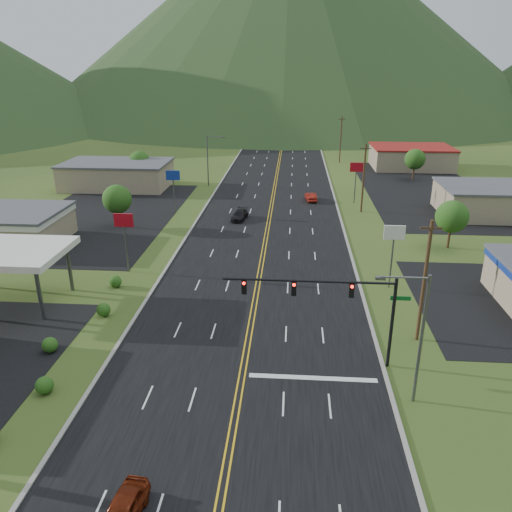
# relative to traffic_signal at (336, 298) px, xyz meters

# --- Properties ---
(curb_west) EXTENTS (0.30, 460.00, 0.14)m
(curb_west) POSITION_rel_traffic_signal_xyz_m (-16.63, -14.00, -5.33)
(curb_west) COLOR gray
(curb_west) RESTS_ON ground
(traffic_signal) EXTENTS (13.10, 0.43, 7.00)m
(traffic_signal) POSITION_rel_traffic_signal_xyz_m (0.00, 0.00, 0.00)
(traffic_signal) COLOR black
(traffic_signal) RESTS_ON ground
(streetlight_east) EXTENTS (3.28, 0.25, 9.00)m
(streetlight_east) POSITION_rel_traffic_signal_xyz_m (4.70, -4.00, -0.15)
(streetlight_east) COLOR #59595E
(streetlight_east) RESTS_ON ground
(streetlight_west) EXTENTS (3.28, 0.25, 9.00)m
(streetlight_west) POSITION_rel_traffic_signal_xyz_m (-18.16, 56.00, -0.15)
(streetlight_west) COLOR #59595E
(streetlight_west) RESTS_ON ground
(gas_canopy) EXTENTS (10.00, 8.00, 5.30)m
(gas_canopy) POSITION_rel_traffic_signal_xyz_m (-28.48, 8.00, -0.46)
(gas_canopy) COLOR white
(gas_canopy) RESTS_ON ground
(building_west_mid) EXTENTS (14.40, 10.40, 4.10)m
(building_west_mid) POSITION_rel_traffic_signal_xyz_m (-38.48, 24.00, -3.06)
(building_west_mid) COLOR tan
(building_west_mid) RESTS_ON ground
(building_west_far) EXTENTS (18.40, 11.40, 4.50)m
(building_west_far) POSITION_rel_traffic_signal_xyz_m (-34.48, 54.00, -3.07)
(building_west_far) COLOR tan
(building_west_far) RESTS_ON ground
(building_east_mid) EXTENTS (14.40, 11.40, 4.30)m
(building_east_mid) POSITION_rel_traffic_signal_xyz_m (25.52, 41.00, -3.17)
(building_east_mid) COLOR tan
(building_east_mid) RESTS_ON ground
(building_east_far) EXTENTS (16.40, 12.40, 4.50)m
(building_east_far) POSITION_rel_traffic_signal_xyz_m (21.52, 76.00, -3.07)
(building_east_far) COLOR tan
(building_east_far) RESTS_ON ground
(pole_sign_west_a) EXTENTS (2.00, 0.18, 6.40)m
(pole_sign_west_a) POSITION_rel_traffic_signal_xyz_m (-20.48, 16.00, -0.28)
(pole_sign_west_a) COLOR #59595E
(pole_sign_west_a) RESTS_ON ground
(pole_sign_west_b) EXTENTS (2.00, 0.18, 6.40)m
(pole_sign_west_b) POSITION_rel_traffic_signal_xyz_m (-20.48, 38.00, -0.28)
(pole_sign_west_b) COLOR #59595E
(pole_sign_west_b) RESTS_ON ground
(pole_sign_east_a) EXTENTS (2.00, 0.18, 6.40)m
(pole_sign_east_a) POSITION_rel_traffic_signal_xyz_m (6.52, 14.00, -0.28)
(pole_sign_east_a) COLOR #59595E
(pole_sign_east_a) RESTS_ON ground
(pole_sign_east_b) EXTENTS (2.00, 0.18, 6.40)m
(pole_sign_east_b) POSITION_rel_traffic_signal_xyz_m (6.52, 46.00, -0.28)
(pole_sign_east_b) COLOR #59595E
(pole_sign_east_b) RESTS_ON ground
(tree_west_a) EXTENTS (3.84, 3.84, 5.82)m
(tree_west_a) POSITION_rel_traffic_signal_xyz_m (-26.48, 31.00, -1.44)
(tree_west_a) COLOR #382314
(tree_west_a) RESTS_ON ground
(tree_west_b) EXTENTS (3.84, 3.84, 5.82)m
(tree_west_b) POSITION_rel_traffic_signal_xyz_m (-31.48, 58.00, -1.44)
(tree_west_b) COLOR #382314
(tree_west_b) RESTS_ON ground
(tree_east_a) EXTENTS (3.84, 3.84, 5.82)m
(tree_east_a) POSITION_rel_traffic_signal_xyz_m (15.52, 26.00, -1.44)
(tree_east_a) COLOR #382314
(tree_east_a) RESTS_ON ground
(tree_east_b) EXTENTS (3.84, 3.84, 5.82)m
(tree_east_b) POSITION_rel_traffic_signal_xyz_m (19.52, 64.00, -1.44)
(tree_east_b) COLOR #382314
(tree_east_b) RESTS_ON ground
(utility_pole_a) EXTENTS (1.60, 0.28, 10.00)m
(utility_pole_a) POSITION_rel_traffic_signal_xyz_m (7.02, 4.00, -0.20)
(utility_pole_a) COLOR #382314
(utility_pole_a) RESTS_ON ground
(utility_pole_b) EXTENTS (1.60, 0.28, 10.00)m
(utility_pole_b) POSITION_rel_traffic_signal_xyz_m (7.02, 41.00, -0.20)
(utility_pole_b) COLOR #382314
(utility_pole_b) RESTS_ON ground
(utility_pole_c) EXTENTS (1.60, 0.28, 10.00)m
(utility_pole_c) POSITION_rel_traffic_signal_xyz_m (7.02, 81.00, -0.20)
(utility_pole_c) COLOR #382314
(utility_pole_c) RESTS_ON ground
(utility_pole_d) EXTENTS (1.60, 0.28, 10.00)m
(utility_pole_d) POSITION_rel_traffic_signal_xyz_m (7.02, 121.00, -0.20)
(utility_pole_d) COLOR #382314
(utility_pole_d) RESTS_ON ground
(mountain_n) EXTENTS (220.00, 220.00, 85.00)m
(mountain_n) POSITION_rel_traffic_signal_xyz_m (-6.48, 206.00, 37.17)
(mountain_n) COLOR #243F1C
(mountain_n) RESTS_ON ground
(car_red_near) EXTENTS (1.99, 4.07, 1.34)m
(car_red_near) POSITION_rel_traffic_signal_xyz_m (-10.97, -14.51, -4.66)
(car_red_near) COLOR #651D0B
(car_red_near) RESTS_ON ground
(car_dark_mid) EXTENTS (2.37, 4.52, 1.25)m
(car_dark_mid) POSITION_rel_traffic_signal_xyz_m (-10.65, 35.59, -4.71)
(car_dark_mid) COLOR black
(car_dark_mid) RESTS_ON ground
(car_red_far) EXTENTS (1.96, 4.18, 1.33)m
(car_red_far) POSITION_rel_traffic_signal_xyz_m (-0.30, 46.76, -4.67)
(car_red_far) COLOR maroon
(car_red_far) RESTS_ON ground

